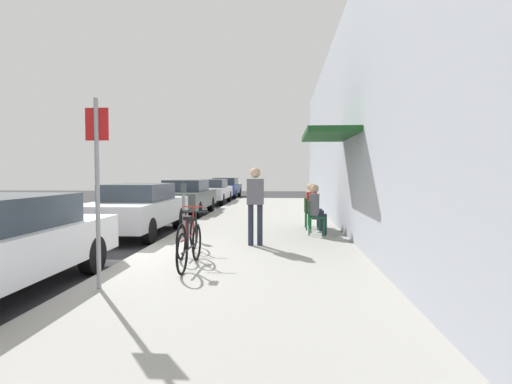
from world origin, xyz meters
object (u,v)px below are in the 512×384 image
at_px(parked_car_2, 186,196).
at_px(pedestrian_standing, 255,200).
at_px(cafe_chair_0, 314,215).
at_px(parking_meter, 184,206).
at_px(cafe_chair_2, 311,210).
at_px(bicycle_1, 188,236).
at_px(seated_patron_1, 314,205).
at_px(cafe_chair_1, 312,212).
at_px(parked_car_4, 226,187).
at_px(parked_car_3, 211,191).
at_px(parked_car_1, 137,208).
at_px(street_sign, 97,178).
at_px(seated_patron_2, 313,203).
at_px(seated_patron_0, 317,208).
at_px(bicycle_0, 190,246).

bearing_deg(parked_car_2, pedestrian_standing, -65.72).
distance_m(parked_car_2, cafe_chair_0, 7.62).
xyz_separation_m(parking_meter, cafe_chair_2, (3.26, 2.11, -0.26)).
height_order(bicycle_1, seated_patron_1, seated_patron_1).
bearing_deg(cafe_chair_1, parked_car_4, 106.54).
bearing_deg(parking_meter, cafe_chair_1, 25.23).
bearing_deg(parked_car_2, parked_car_3, 90.00).
relative_size(parked_car_4, pedestrian_standing, 2.59).
bearing_deg(parked_car_3, cafe_chair_2, -64.86).
height_order(parked_car_1, street_sign, street_sign).
bearing_deg(street_sign, bicycle_1, 74.95).
height_order(bicycle_1, pedestrian_standing, pedestrian_standing).
xyz_separation_m(parked_car_3, seated_patron_2, (4.87, -10.27, 0.11)).
height_order(parked_car_3, cafe_chair_2, parked_car_3).
xyz_separation_m(cafe_chair_2, pedestrian_standing, (-1.40, -3.16, 0.50)).
distance_m(parking_meter, seated_patron_0, 3.37).
distance_m(cafe_chair_0, cafe_chair_2, 1.52).
relative_size(parked_car_1, bicycle_0, 2.57).
bearing_deg(parking_meter, parked_car_1, 147.42).
distance_m(parking_meter, cafe_chair_0, 3.32).
distance_m(parked_car_1, seated_patron_0, 4.89).
xyz_separation_m(parked_car_4, pedestrian_standing, (3.41, -18.79, 0.41)).
distance_m(street_sign, bicycle_1, 2.77).
relative_size(street_sign, cafe_chair_1, 2.99).
bearing_deg(seated_patron_1, bicycle_1, -127.18).
bearing_deg(cafe_chair_0, street_sign, -123.06).
bearing_deg(street_sign, parked_car_2, 97.77).
xyz_separation_m(cafe_chair_1, cafe_chair_2, (-0.00, 0.57, 0.00)).
bearing_deg(cafe_chair_0, parked_car_4, 105.67).
bearing_deg(street_sign, seated_patron_1, 60.74).
bearing_deg(seated_patron_1, parked_car_4, 106.71).
bearing_deg(cafe_chair_1, pedestrian_standing, -118.49).
relative_size(parked_car_3, parked_car_4, 1.00).
xyz_separation_m(seated_patron_0, seated_patron_2, (0.00, 1.51, 0.00)).
height_order(parked_car_1, bicycle_0, parked_car_1).
relative_size(parked_car_3, parking_meter, 3.33).
distance_m(cafe_chair_0, seated_patron_2, 1.52).
bearing_deg(cafe_chair_0, bicycle_0, -122.15).
relative_size(seated_patron_1, seated_patron_2, 1.00).
relative_size(parked_car_4, cafe_chair_0, 5.06).
bearing_deg(parking_meter, seated_patron_1, 24.60).
bearing_deg(parking_meter, pedestrian_standing, -29.47).
xyz_separation_m(parked_car_4, cafe_chair_0, (4.81, -17.14, -0.09)).
xyz_separation_m(seated_patron_0, seated_patron_1, (0.00, 0.94, 0.00)).
xyz_separation_m(parking_meter, seated_patron_0, (3.32, 0.58, -0.07)).
height_order(parked_car_2, bicycle_1, parked_car_2).
bearing_deg(parked_car_1, bicycle_0, -59.40).
bearing_deg(cafe_chair_1, parked_car_2, 134.08).
relative_size(cafe_chair_0, cafe_chair_1, 1.00).
relative_size(bicycle_1, cafe_chair_1, 1.97).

